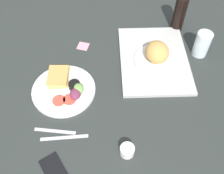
{
  "coord_description": "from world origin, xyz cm",
  "views": [
    {
      "loc": [
        69.55,
        0.89,
        93.53
      ],
      "look_at": [
        2.0,
        3.0,
        4.0
      ],
      "focal_mm": 41.13,
      "sensor_mm": 36.0,
      "label": 1
    }
  ],
  "objects_px": {
    "soda_bottle": "(179,14)",
    "knife": "(64,137)",
    "bread_plate_near": "(156,55)",
    "cell_phone": "(55,172)",
    "espresso_cup": "(127,151)",
    "sticky_note": "(83,46)",
    "fork": "(55,131)",
    "drinking_glass": "(202,44)",
    "serving_tray": "(154,59)",
    "plate_with_salad": "(65,88)"
  },
  "relations": [
    {
      "from": "serving_tray",
      "to": "bread_plate_near",
      "type": "height_order",
      "value": "bread_plate_near"
    },
    {
      "from": "plate_with_salad",
      "to": "sticky_note",
      "type": "bearing_deg",
      "value": 165.87
    },
    {
      "from": "espresso_cup",
      "to": "cell_phone",
      "type": "height_order",
      "value": "espresso_cup"
    },
    {
      "from": "knife",
      "to": "sticky_note",
      "type": "relative_size",
      "value": 3.39
    },
    {
      "from": "fork",
      "to": "knife",
      "type": "xyz_separation_m",
      "value": [
        0.03,
        0.04,
        0.0
      ]
    },
    {
      "from": "bread_plate_near",
      "to": "sticky_note",
      "type": "distance_m",
      "value": 0.38
    },
    {
      "from": "plate_with_salad",
      "to": "knife",
      "type": "relative_size",
      "value": 1.49
    },
    {
      "from": "plate_with_salad",
      "to": "knife",
      "type": "bearing_deg",
      "value": 3.84
    },
    {
      "from": "plate_with_salad",
      "to": "serving_tray",
      "type": "bearing_deg",
      "value": 111.97
    },
    {
      "from": "serving_tray",
      "to": "espresso_cup",
      "type": "height_order",
      "value": "espresso_cup"
    },
    {
      "from": "bread_plate_near",
      "to": "cell_phone",
      "type": "height_order",
      "value": "bread_plate_near"
    },
    {
      "from": "espresso_cup",
      "to": "knife",
      "type": "distance_m",
      "value": 0.26
    },
    {
      "from": "bread_plate_near",
      "to": "sticky_note",
      "type": "bearing_deg",
      "value": -109.73
    },
    {
      "from": "drinking_glass",
      "to": "soda_bottle",
      "type": "xyz_separation_m",
      "value": [
        -0.2,
        -0.08,
        0.03
      ]
    },
    {
      "from": "bread_plate_near",
      "to": "sticky_note",
      "type": "relative_size",
      "value": 3.57
    },
    {
      "from": "fork",
      "to": "knife",
      "type": "relative_size",
      "value": 0.89
    },
    {
      "from": "bread_plate_near",
      "to": "cell_phone",
      "type": "distance_m",
      "value": 0.69
    },
    {
      "from": "bread_plate_near",
      "to": "fork",
      "type": "height_order",
      "value": "bread_plate_near"
    },
    {
      "from": "soda_bottle",
      "to": "knife",
      "type": "distance_m",
      "value": 0.86
    },
    {
      "from": "plate_with_salad",
      "to": "cell_phone",
      "type": "height_order",
      "value": "plate_with_salad"
    },
    {
      "from": "drinking_glass",
      "to": "knife",
      "type": "bearing_deg",
      "value": -55.15
    },
    {
      "from": "soda_bottle",
      "to": "serving_tray",
      "type": "bearing_deg",
      "value": -33.11
    },
    {
      "from": "bread_plate_near",
      "to": "cell_phone",
      "type": "xyz_separation_m",
      "value": [
        0.53,
        -0.43,
        -0.05
      ]
    },
    {
      "from": "serving_tray",
      "to": "plate_with_salad",
      "type": "height_order",
      "value": "plate_with_salad"
    },
    {
      "from": "serving_tray",
      "to": "drinking_glass",
      "type": "distance_m",
      "value": 0.24
    },
    {
      "from": "serving_tray",
      "to": "drinking_glass",
      "type": "bearing_deg",
      "value": 99.64
    },
    {
      "from": "drinking_glass",
      "to": "bread_plate_near",
      "type": "bearing_deg",
      "value": -75.88
    },
    {
      "from": "espresso_cup",
      "to": "knife",
      "type": "relative_size",
      "value": 0.29
    },
    {
      "from": "knife",
      "to": "sticky_note",
      "type": "height_order",
      "value": "knife"
    },
    {
      "from": "serving_tray",
      "to": "drinking_glass",
      "type": "xyz_separation_m",
      "value": [
        -0.04,
        0.23,
        0.06
      ]
    },
    {
      "from": "drinking_glass",
      "to": "espresso_cup",
      "type": "bearing_deg",
      "value": -37.59
    },
    {
      "from": "serving_tray",
      "to": "fork",
      "type": "distance_m",
      "value": 0.59
    },
    {
      "from": "drinking_glass",
      "to": "fork",
      "type": "bearing_deg",
      "value": -58.55
    },
    {
      "from": "fork",
      "to": "bread_plate_near",
      "type": "bearing_deg",
      "value": 46.47
    },
    {
      "from": "plate_with_salad",
      "to": "fork",
      "type": "relative_size",
      "value": 1.67
    },
    {
      "from": "fork",
      "to": "cell_phone",
      "type": "relative_size",
      "value": 1.18
    },
    {
      "from": "fork",
      "to": "serving_tray",
      "type": "bearing_deg",
      "value": 48.07
    },
    {
      "from": "serving_tray",
      "to": "knife",
      "type": "height_order",
      "value": "serving_tray"
    },
    {
      "from": "fork",
      "to": "plate_with_salad",
      "type": "bearing_deg",
      "value": 91.31
    },
    {
      "from": "drinking_glass",
      "to": "espresso_cup",
      "type": "distance_m",
      "value": 0.65
    },
    {
      "from": "fork",
      "to": "cell_phone",
      "type": "xyz_separation_m",
      "value": [
        0.17,
        0.02,
        0.0
      ]
    },
    {
      "from": "cell_phone",
      "to": "fork",
      "type": "bearing_deg",
      "value": 154.66
    },
    {
      "from": "serving_tray",
      "to": "fork",
      "type": "height_order",
      "value": "serving_tray"
    },
    {
      "from": "drinking_glass",
      "to": "cell_phone",
      "type": "distance_m",
      "value": 0.89
    },
    {
      "from": "soda_bottle",
      "to": "knife",
      "type": "xyz_separation_m",
      "value": [
        0.65,
        -0.56,
        -0.09
      ]
    },
    {
      "from": "bread_plate_near",
      "to": "espresso_cup",
      "type": "height_order",
      "value": "bread_plate_near"
    },
    {
      "from": "espresso_cup",
      "to": "sticky_note",
      "type": "bearing_deg",
      "value": -162.12
    },
    {
      "from": "espresso_cup",
      "to": "fork",
      "type": "bearing_deg",
      "value": -109.33
    },
    {
      "from": "sticky_note",
      "to": "plate_with_salad",
      "type": "bearing_deg",
      "value": -14.13
    },
    {
      "from": "drinking_glass",
      "to": "knife",
      "type": "distance_m",
      "value": 0.79
    }
  ]
}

